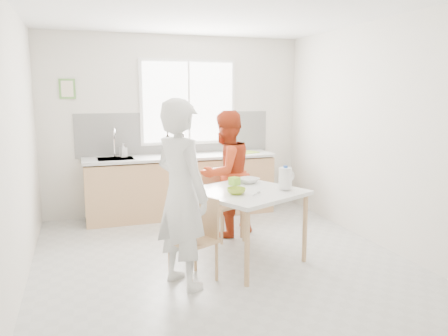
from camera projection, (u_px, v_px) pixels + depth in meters
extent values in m
plane|color=#B7B7B2|center=(221.00, 261.00, 4.85)|extent=(4.50, 4.50, 0.00)
plane|color=silver|center=(176.00, 125.00, 6.72)|extent=(4.00, 0.00, 4.00)
plane|color=silver|center=(342.00, 181.00, 2.52)|extent=(4.00, 0.00, 4.00)
plane|color=silver|center=(14.00, 148.00, 4.00)|extent=(0.00, 4.50, 4.50)
plane|color=silver|center=(379.00, 135.00, 5.24)|extent=(0.00, 4.50, 4.50)
plane|color=white|center=(221.00, 7.00, 4.39)|extent=(4.50, 4.50, 0.00)
cube|color=white|center=(189.00, 102.00, 6.71)|extent=(1.50, 0.03, 1.30)
cube|color=white|center=(189.00, 102.00, 6.69)|extent=(1.40, 0.02, 1.20)
cube|color=white|center=(189.00, 102.00, 6.69)|extent=(0.03, 0.03, 1.20)
cube|color=white|center=(176.00, 133.00, 6.73)|extent=(3.00, 0.02, 0.65)
cube|color=#619C47|center=(67.00, 89.00, 6.13)|extent=(0.22, 0.02, 0.28)
cube|color=beige|center=(67.00, 89.00, 6.12)|extent=(0.16, 0.01, 0.22)
cube|color=tan|center=(181.00, 188.00, 6.60)|extent=(2.80, 0.60, 0.86)
cube|color=#3F3326|center=(182.00, 212.00, 6.66)|extent=(2.80, 0.54, 0.10)
cube|color=silver|center=(181.00, 157.00, 6.52)|extent=(2.84, 0.64, 0.04)
cube|color=#A5A5AA|center=(116.00, 160.00, 6.22)|extent=(0.50, 0.40, 0.03)
cylinder|color=silver|center=(114.00, 145.00, 6.34)|extent=(0.02, 0.02, 0.36)
torus|color=silver|center=(114.00, 133.00, 6.24)|extent=(0.02, 0.18, 0.18)
cube|color=silver|center=(246.00, 192.00, 4.73)|extent=(1.39, 1.39, 0.04)
cylinder|color=tan|center=(247.00, 250.00, 4.16)|extent=(0.05, 0.05, 0.74)
cylinder|color=tan|center=(187.00, 228.00, 4.82)|extent=(0.05, 0.05, 0.74)
cylinder|color=tan|center=(305.00, 229.00, 4.79)|extent=(0.05, 0.05, 0.74)
cylinder|color=tan|center=(245.00, 213.00, 5.44)|extent=(0.05, 0.05, 0.74)
cube|color=tan|center=(193.00, 241.00, 4.29)|extent=(0.51, 0.51, 0.04)
cube|color=tan|center=(206.00, 216.00, 4.37)|extent=(0.18, 0.34, 0.40)
cylinder|color=tan|center=(170.00, 261.00, 4.33)|extent=(0.03, 0.03, 0.39)
cylinder|color=tan|center=(191.00, 271.00, 4.10)|extent=(0.03, 0.03, 0.39)
cylinder|color=tan|center=(195.00, 253.00, 4.56)|extent=(0.03, 0.03, 0.39)
cylinder|color=tan|center=(217.00, 262.00, 4.32)|extent=(0.03, 0.03, 0.39)
cube|color=tan|center=(222.00, 205.00, 5.57)|extent=(0.54, 0.54, 0.04)
cube|color=tan|center=(213.00, 185.00, 5.66)|extent=(0.36, 0.19, 0.43)
cylinder|color=tan|center=(222.00, 228.00, 5.36)|extent=(0.03, 0.03, 0.42)
cylinder|color=tan|center=(242.00, 222.00, 5.60)|extent=(0.03, 0.03, 0.42)
cylinder|color=tan|center=(203.00, 222.00, 5.61)|extent=(0.03, 0.03, 0.42)
cylinder|color=tan|center=(223.00, 216.00, 5.85)|extent=(0.03, 0.03, 0.42)
imported|color=white|center=(181.00, 194.00, 4.12)|extent=(0.67, 0.78, 1.80)
imported|color=#B93717|center=(226.00, 174.00, 5.64)|extent=(0.98, 0.89, 1.63)
imported|color=#96B62A|center=(236.00, 191.00, 4.55)|extent=(0.27, 0.27, 0.06)
imported|color=silver|center=(248.00, 180.00, 5.11)|extent=(0.32, 0.32, 0.06)
cylinder|color=white|center=(285.00, 178.00, 4.72)|extent=(0.14, 0.14, 0.23)
cylinder|color=blue|center=(285.00, 167.00, 4.70)|extent=(0.05, 0.05, 0.03)
torus|color=white|center=(291.00, 176.00, 4.74)|extent=(0.11, 0.07, 0.11)
cube|color=#79B529|center=(234.00, 181.00, 4.99)|extent=(0.13, 0.13, 0.09)
cylinder|color=#A5A5AA|center=(256.00, 194.00, 4.52)|extent=(0.12, 0.12, 0.01)
cube|color=#8BB62A|center=(246.00, 152.00, 6.80)|extent=(0.42, 0.37, 0.01)
cylinder|color=black|center=(182.00, 144.00, 6.60)|extent=(0.07, 0.07, 0.32)
cylinder|color=black|center=(168.00, 145.00, 6.56)|extent=(0.07, 0.07, 0.30)
cylinder|color=brown|center=(186.00, 149.00, 6.62)|extent=(0.06, 0.06, 0.16)
imported|color=#999999|center=(123.00, 150.00, 6.37)|extent=(0.12, 0.12, 0.20)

